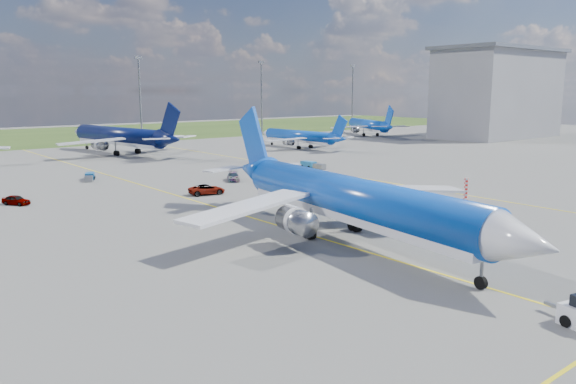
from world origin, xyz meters
TOP-DOWN VIEW (x-y plane):
  - ground at (0.00, 0.00)m, footprint 400.00×400.00m
  - taxiway_lines at (0.17, 27.70)m, footprint 60.25×160.00m
  - floodlight_masts at (10.00, 110.00)m, footprint 202.20×0.50m
  - terminal_building at (120.00, 60.00)m, footprint 42.00×22.00m
  - warning_post at (26.00, 8.00)m, footprint 0.50×0.50m
  - bg_jet_n at (14.40, 87.52)m, footprint 38.97×47.37m
  - bg_jet_ne at (53.09, 72.14)m, footprint 24.62×31.87m
  - bg_jet_ene at (94.47, 87.99)m, footprint 39.90×44.03m
  - main_airliner at (1.32, 3.70)m, footprint 39.11×48.09m
  - service_car_a at (-18.12, 41.45)m, footprint 3.08×3.80m
  - service_car_b at (3.51, 32.78)m, footprint 5.23×3.19m
  - service_car_c at (12.71, 40.19)m, footprint 3.87×4.77m
  - baggage_tug_w at (21.47, 22.60)m, footprint 2.00×5.35m
  - baggage_tug_c at (-4.23, 55.00)m, footprint 2.93×4.61m
  - baggage_tug_e at (31.62, 43.18)m, footprint 1.76×5.26m

SIDE VIEW (x-z plane):
  - ground at x=0.00m, z-range 0.00..0.00m
  - bg_jet_n at x=14.40m, z-range -5.59..5.59m
  - bg_jet_ne at x=53.09m, z-range -4.09..4.09m
  - bg_jet_ene at x=94.47m, z-range -4.69..4.69m
  - main_airliner at x=1.32m, z-range -5.76..5.76m
  - taxiway_lines at x=0.17m, z-range 0.00..0.02m
  - baggage_tug_c at x=-4.23m, z-range -0.03..0.98m
  - baggage_tug_e at x=31.62m, z-range -0.04..1.12m
  - baggage_tug_w at x=21.47m, z-range -0.04..1.14m
  - service_car_a at x=-18.12m, z-range 0.00..1.22m
  - service_car_c at x=12.71m, z-range 0.00..1.30m
  - service_car_b at x=3.51m, z-range 0.00..1.35m
  - warning_post at x=26.00m, z-range 0.00..3.00m
  - floodlight_masts at x=10.00m, z-range 1.21..23.91m
  - terminal_building at x=120.00m, z-range 0.07..26.07m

